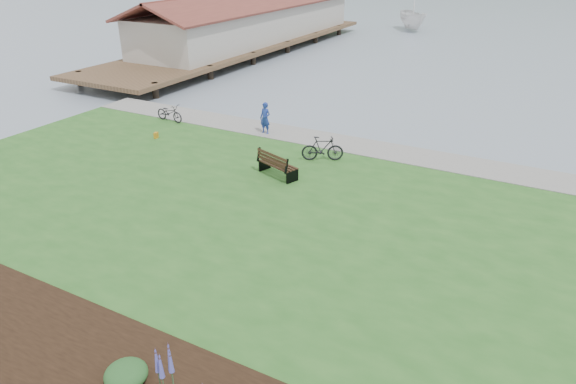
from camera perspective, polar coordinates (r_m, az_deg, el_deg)
name	(u,v)px	position (r m, az deg, el deg)	size (l,w,h in m)	color
ground	(319,221)	(18.57, 3.41, -3.26)	(600.00, 600.00, 0.00)	gray
lawn	(293,242)	(16.91, 0.51, -5.55)	(34.00, 20.00, 0.40)	#275D20
shoreline_path	(383,150)	(24.27, 10.46, 4.60)	(34.00, 2.20, 0.03)	gray
pier_pavilion	(252,21)	(50.46, -4.01, 18.40)	(8.00, 36.00, 5.40)	#4C3826
park_bench	(276,164)	(20.91, -1.35, 3.12)	(1.92, 1.27, 1.11)	black
person	(265,116)	(25.84, -2.56, 8.47)	(0.68, 0.47, 1.88)	navy
bicycle_a	(169,113)	(28.63, -13.03, 8.58)	(1.80, 0.63, 0.94)	black
bicycle_b	(323,149)	(22.60, 3.86, 4.84)	(1.84, 0.53, 1.11)	black
sailboat	(412,31)	(64.87, 13.57, 17.05)	(10.03, 10.21, 26.45)	silver
pannier	(156,135)	(26.27, -14.45, 6.13)	(0.17, 0.26, 0.28)	#B97C15
shrub_0	(126,374)	(12.18, -17.55, -18.75)	(0.94, 0.94, 0.47)	#1E4C21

